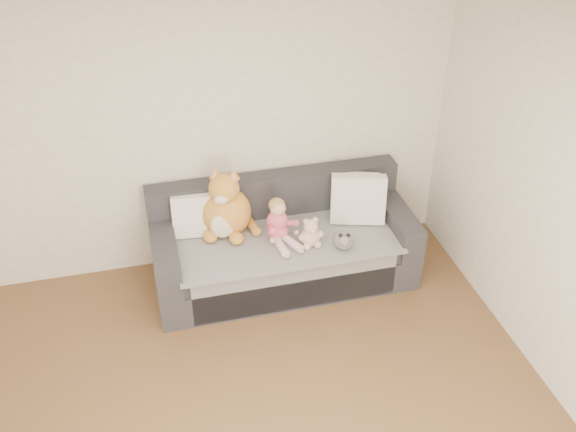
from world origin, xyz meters
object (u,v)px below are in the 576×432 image
at_px(sofa, 283,246).
at_px(toddler, 279,224).
at_px(teddy_bear, 311,235).
at_px(sippy_cup, 310,241).
at_px(plush_cat, 226,209).

xyz_separation_m(sofa, toddler, (-0.06, -0.12, 0.32)).
bearing_deg(sofa, teddy_bear, -55.84).
relative_size(teddy_bear, sippy_cup, 2.66).
bearing_deg(sippy_cup, teddy_bear, 70.48).
height_order(sofa, toddler, toddler).
bearing_deg(plush_cat, sofa, 9.43).
relative_size(sofa, teddy_bear, 8.10).
bearing_deg(sofa, plush_cat, 168.12).
height_order(toddler, plush_cat, plush_cat).
xyz_separation_m(plush_cat, sippy_cup, (0.63, -0.36, -0.18)).
bearing_deg(teddy_bear, plush_cat, 146.09).
bearing_deg(sofa, sippy_cup, -56.75).
relative_size(plush_cat, teddy_bear, 2.34).
height_order(sofa, teddy_bear, sofa).
relative_size(toddler, plush_cat, 0.62).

